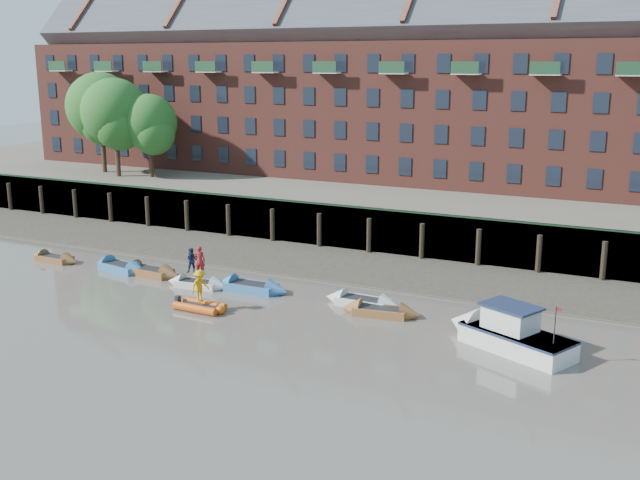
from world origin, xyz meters
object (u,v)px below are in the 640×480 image
Objects in this scene: rowboat_0 at (54,259)px; motor_launch at (498,331)px; rowboat_6 at (380,311)px; person_rower_a at (200,261)px; rowboat_5 at (363,302)px; rowboat_3 at (198,284)px; person_rib_crew at (200,286)px; rowboat_2 at (150,272)px; rib_tender at (202,307)px; rowboat_1 at (121,267)px; person_rower_b at (192,261)px; rowboat_4 at (251,287)px.

motor_launch is at bearing -2.89° from rowboat_0.
rowboat_6 is 2.55× the size of person_rower_a.
rowboat_5 is 0.65× the size of motor_launch.
rowboat_6 reaches higher than rowboat_3.
person_rib_crew is (2.68, -3.51, 1.21)m from rowboat_3.
rowboat_5 is at bearing 2.13° from rowboat_0.
rowboat_2 is 8.33m from rib_tender.
rowboat_0 is 0.88× the size of rowboat_6.
rowboat_2 reaches higher than rowboat_1.
rowboat_0 is at bearing -168.30° from rowboat_1.
motor_launch reaches higher than rowboat_3.
person_rower_a reaches higher than person_rower_b.
rowboat_1 is 17.33m from rowboat_5.
rib_tender is at bearing -28.69° from rowboat_2.
rowboat_1 is 2.66× the size of person_rib_crew.
rowboat_6 is (8.69, -0.72, -0.02)m from rowboat_4.
person_rib_crew reaches higher than motor_launch.
rowboat_3 is 0.59× the size of motor_launch.
motor_launch is 3.90× the size of person_rower_a.
person_rower_b is 4.82m from person_rib_crew.
rowboat_2 is at bearing 178.33° from rowboat_4.
rowboat_2 is 1.14× the size of rowboat_3.
rowboat_3 is at bearing -13.79° from person_rower_a.
person_rib_crew is (3.14, -3.65, -0.19)m from person_rower_b.
rowboat_2 is 2.65× the size of person_rower_a.
person_rower_a reaches higher than rowboat_6.
person_rower_a is 0.99× the size of person_rib_crew.
rowboat_2 reaches higher than rowboat_3.
rowboat_3 is 2.30× the size of person_rib_crew.
rowboat_4 is 8.72m from rowboat_6.
rowboat_2 is at bearing 73.66° from person_rib_crew.
rowboat_4 reaches higher than rowboat_6.
rowboat_2 is at bearing -177.43° from rowboat_5.
rowboat_2 is 3.03× the size of person_rower_b.
rowboat_3 reaches higher than rib_tender.
person_rower_a is at bearing 127.28° from rib_tender.
rowboat_0 is at bearing 154.81° from person_rower_b.
person_rib_crew reaches higher than rowboat_4.
motor_launch is at bearing -27.46° from person_rower_b.
rowboat_6 is 6.93m from motor_launch.
person_rower_a is at bearing -172.53° from rowboat_5.
rowboat_2 is at bearing 2.14° from rowboat_0.
rowboat_0 is 15.82m from rib_tender.
rib_tender is at bearing -14.48° from rowboat_0.
person_rower_b is (-12.53, 0.08, 1.38)m from rowboat_6.
motor_launch reaches higher than rowboat_6.
person_rib_crew is at bearing -72.21° from person_rower_b.
rowboat_3 is at bearing 171.90° from rowboat_6.
rowboat_6 is 0.65× the size of motor_launch.
rowboat_6 is at bearing -34.38° from rowboat_5.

